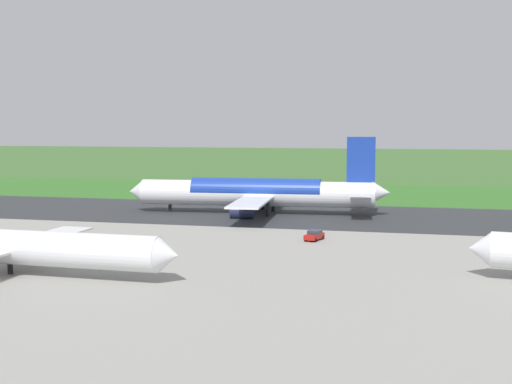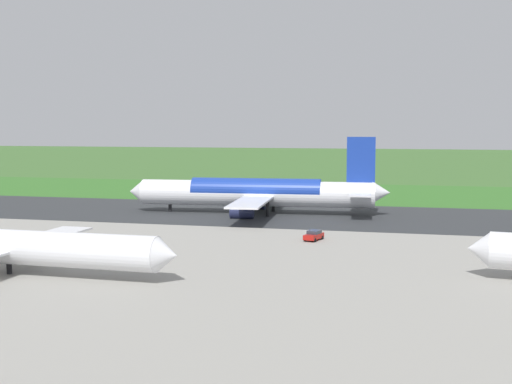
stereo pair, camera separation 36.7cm
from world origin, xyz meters
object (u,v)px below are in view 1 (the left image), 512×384
at_px(airliner_parked_mid, 8,246).
at_px(service_car_followme, 314,235).
at_px(no_stopping_sign, 351,193).
at_px(traffic_cone_orange, 337,198).
at_px(airliner_main, 258,193).

distance_m(airliner_parked_mid, service_car_followme, 46.12).
relative_size(no_stopping_sign, traffic_cone_orange, 4.57).
xyz_separation_m(airliner_parked_mid, traffic_cone_orange, (-28.88, -93.50, -3.21)).
bearing_deg(airliner_parked_mid, service_car_followme, -134.96).
bearing_deg(no_stopping_sign, airliner_parked_mid, 71.30).
distance_m(airliner_parked_mid, traffic_cone_orange, 97.91).
bearing_deg(no_stopping_sign, airliner_main, 64.82).
bearing_deg(traffic_cone_orange, airliner_parked_mid, 72.84).
xyz_separation_m(service_car_followme, no_stopping_sign, (0.29, -62.67, 0.65)).
xyz_separation_m(no_stopping_sign, traffic_cone_orange, (3.37, 1.76, -1.22)).
distance_m(airliner_main, service_car_followme, 33.43).
relative_size(airliner_main, airliner_parked_mid, 1.24).
distance_m(service_car_followme, no_stopping_sign, 62.68).
bearing_deg(service_car_followme, no_stopping_sign, -89.74).
relative_size(airliner_main, traffic_cone_orange, 98.45).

